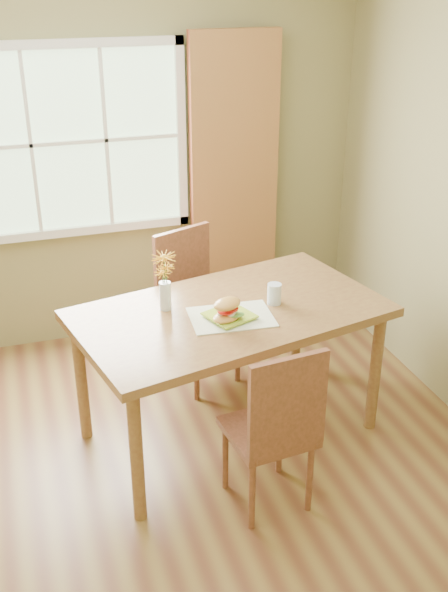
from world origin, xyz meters
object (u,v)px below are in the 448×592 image
dining_table (230,323)px  croissant_sandwich (227,310)px  water_glass (274,294)px  chair_far (192,300)px  flower_vase (165,276)px  chair_near (276,425)px

dining_table → croissant_sandwich: (-0.07, -0.15, 0.17)m
dining_table → water_glass: bearing=-13.9°
chair_far → water_glass: (0.30, -0.71, 0.32)m
chair_far → flower_vase: flower_vase is taller
water_glass → flower_vase: flower_vase is taller
dining_table → croissant_sandwich: croissant_sandwich is taller
chair_far → water_glass: 0.83m
dining_table → water_glass: size_ratio=15.65×
chair_near → water_glass: bearing=64.2°
chair_near → water_glass: (0.25, 0.70, 0.36)m
dining_table → flower_vase: flower_vase is taller
chair_far → croissant_sandwich: bearing=-114.2°
dining_table → chair_near: bearing=-101.8°
flower_vase → dining_table: bearing=-18.2°
dining_table → chair_near: size_ratio=1.93×
dining_table → chair_far: chair_far is taller
dining_table → chair_far: 0.73m
chair_far → chair_near: bearing=-110.2°
croissant_sandwich → water_glass: 0.36m
chair_near → croissant_sandwich: (-0.08, 0.55, 0.38)m
water_glass → chair_near: bearing=-110.0°
dining_table → flower_vase: 0.46m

